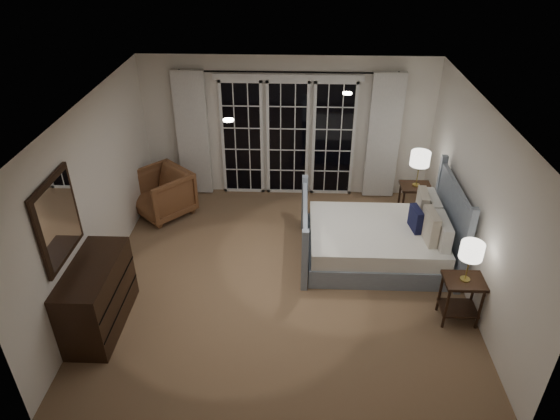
{
  "coord_description": "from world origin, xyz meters",
  "views": [
    {
      "loc": [
        0.18,
        -5.66,
        4.51
      ],
      "look_at": [
        -0.04,
        0.06,
        1.05
      ],
      "focal_mm": 32.0,
      "sensor_mm": 36.0,
      "label": 1
    }
  ],
  "objects_px": {
    "bed": "(380,240)",
    "lamp_right": "(420,159)",
    "lamp_left": "(472,251)",
    "dresser": "(98,296)",
    "armchair": "(162,193)",
    "nightstand_left": "(461,293)",
    "nightstand_right": "(414,197)"
  },
  "relations": [
    {
      "from": "nightstand_left",
      "to": "armchair",
      "type": "distance_m",
      "value": 4.98
    },
    {
      "from": "nightstand_right",
      "to": "lamp_left",
      "type": "bearing_deg",
      "value": -87.02
    },
    {
      "from": "lamp_right",
      "to": "dresser",
      "type": "bearing_deg",
      "value": -148.38
    },
    {
      "from": "lamp_left",
      "to": "dresser",
      "type": "xyz_separation_m",
      "value": [
        -4.48,
        -0.27,
        -0.61
      ]
    },
    {
      "from": "bed",
      "to": "lamp_left",
      "type": "distance_m",
      "value": 1.7
    },
    {
      "from": "bed",
      "to": "lamp_right",
      "type": "relative_size",
      "value": 3.58
    },
    {
      "from": "lamp_right",
      "to": "armchair",
      "type": "distance_m",
      "value": 4.29
    },
    {
      "from": "nightstand_right",
      "to": "lamp_right",
      "type": "height_order",
      "value": "lamp_right"
    },
    {
      "from": "lamp_left",
      "to": "nightstand_left",
      "type": "bearing_deg",
      "value": 159.44
    },
    {
      "from": "bed",
      "to": "lamp_left",
      "type": "height_order",
      "value": "bed"
    },
    {
      "from": "nightstand_right",
      "to": "nightstand_left",
      "type": "bearing_deg",
      "value": -87.02
    },
    {
      "from": "lamp_left",
      "to": "lamp_right",
      "type": "bearing_deg",
      "value": 92.98
    },
    {
      "from": "bed",
      "to": "nightstand_left",
      "type": "height_order",
      "value": "bed"
    },
    {
      "from": "dresser",
      "to": "armchair",
      "type": "bearing_deg",
      "value": 87.24
    },
    {
      "from": "lamp_right",
      "to": "dresser",
      "type": "relative_size",
      "value": 0.47
    },
    {
      "from": "nightstand_right",
      "to": "lamp_left",
      "type": "height_order",
      "value": "lamp_left"
    },
    {
      "from": "bed",
      "to": "armchair",
      "type": "bearing_deg",
      "value": 162.1
    },
    {
      "from": "nightstand_right",
      "to": "armchair",
      "type": "height_order",
      "value": "armchair"
    },
    {
      "from": "bed",
      "to": "lamp_right",
      "type": "xyz_separation_m",
      "value": [
        0.71,
        1.13,
        0.8
      ]
    },
    {
      "from": "nightstand_right",
      "to": "dresser",
      "type": "xyz_separation_m",
      "value": [
        -4.35,
        -2.68,
        0.03
      ]
    },
    {
      "from": "nightstand_left",
      "to": "lamp_left",
      "type": "bearing_deg",
      "value": -20.56
    },
    {
      "from": "lamp_right",
      "to": "dresser",
      "type": "distance_m",
      "value": 5.16
    },
    {
      "from": "armchair",
      "to": "nightstand_left",
      "type": "bearing_deg",
      "value": 13.77
    },
    {
      "from": "dresser",
      "to": "bed",
      "type": "bearing_deg",
      "value": 23.07
    },
    {
      "from": "bed",
      "to": "lamp_left",
      "type": "xyz_separation_m",
      "value": [
        0.83,
        -1.29,
        0.74
      ]
    },
    {
      "from": "nightstand_left",
      "to": "lamp_left",
      "type": "height_order",
      "value": "lamp_left"
    },
    {
      "from": "armchair",
      "to": "dresser",
      "type": "relative_size",
      "value": 0.68
    },
    {
      "from": "armchair",
      "to": "lamp_left",
      "type": "bearing_deg",
      "value": 13.77
    },
    {
      "from": "lamp_left",
      "to": "armchair",
      "type": "relative_size",
      "value": 0.61
    },
    {
      "from": "lamp_left",
      "to": "dresser",
      "type": "height_order",
      "value": "lamp_left"
    },
    {
      "from": "armchair",
      "to": "dresser",
      "type": "distance_m",
      "value": 2.69
    },
    {
      "from": "lamp_left",
      "to": "armchair",
      "type": "height_order",
      "value": "lamp_left"
    }
  ]
}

